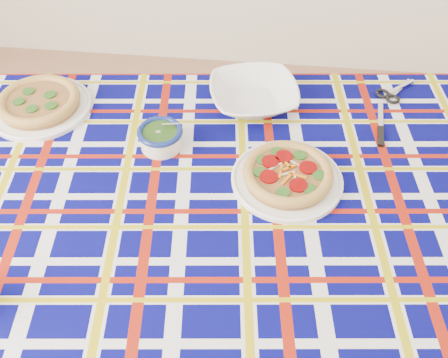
# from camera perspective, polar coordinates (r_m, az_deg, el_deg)

# --- Properties ---
(dining_table) EXTENTS (1.58, 1.08, 0.70)m
(dining_table) POSITION_cam_1_polar(r_m,az_deg,el_deg) (1.31, -1.14, -2.55)
(dining_table) COLOR brown
(dining_table) RESTS_ON floor
(tablecloth) EXTENTS (1.61, 1.12, 0.10)m
(tablecloth) POSITION_cam_1_polar(r_m,az_deg,el_deg) (1.29, -1.15, -1.88)
(tablecloth) COLOR #040455
(tablecloth) RESTS_ON dining_table
(main_focaccia_plate) EXTENTS (0.35, 0.35, 0.06)m
(main_focaccia_plate) POSITION_cam_1_polar(r_m,az_deg,el_deg) (1.24, 7.29, 0.61)
(main_focaccia_plate) COLOR brown
(main_focaccia_plate) RESTS_ON tablecloth
(pesto_bowl) EXTENTS (0.12, 0.12, 0.07)m
(pesto_bowl) POSITION_cam_1_polar(r_m,az_deg,el_deg) (1.33, -7.28, 4.88)
(pesto_bowl) COLOR #18350E
(pesto_bowl) RESTS_ON tablecloth
(serving_bowl) EXTENTS (0.31, 0.31, 0.06)m
(serving_bowl) POSITION_cam_1_polar(r_m,az_deg,el_deg) (1.47, 3.41, 9.53)
(serving_bowl) COLOR white
(serving_bowl) RESTS_ON tablecloth
(second_focaccia_plate) EXTENTS (0.31, 0.31, 0.05)m
(second_focaccia_plate) POSITION_cam_1_polar(r_m,az_deg,el_deg) (1.55, -20.39, 8.28)
(second_focaccia_plate) COLOR brown
(second_focaccia_plate) RESTS_ON tablecloth
(table_knife) EXTENTS (0.04, 0.20, 0.01)m
(table_knife) POSITION_cam_1_polar(r_m,az_deg,el_deg) (1.51, 17.46, 6.88)
(table_knife) COLOR silver
(table_knife) RESTS_ON tablecloth
(kitchen_scissors) EXTENTS (0.18, 0.19, 0.01)m
(kitchen_scissors) POSITION_cam_1_polar(r_m,az_deg,el_deg) (1.63, 19.59, 9.87)
(kitchen_scissors) COLOR silver
(kitchen_scissors) RESTS_ON tablecloth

